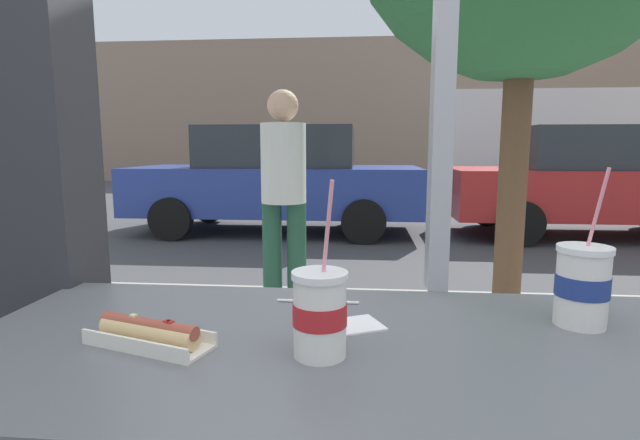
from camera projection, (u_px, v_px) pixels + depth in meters
ground_plane at (372, 220)px, 9.20m from camera, size 60.00×60.00×0.00m
sidewalk_strip at (393, 367)px, 2.89m from camera, size 16.00×2.80×0.13m
building_facade_far at (369, 112)px, 19.36m from camera, size 28.00×1.20×5.55m
soda_cup_left at (320, 312)px, 0.83m from camera, size 0.10×0.10×0.31m
soda_cup_right at (582, 285)px, 0.97m from camera, size 0.11×0.11×0.32m
hotdog_tray_near at (149, 333)px, 0.88m from camera, size 0.25×0.15×0.05m
loose_straw at (318, 301)px, 1.12m from camera, size 0.19×0.01×0.01m
napkin_wrapper at (351, 326)px, 0.98m from camera, size 0.15×0.13×0.00m
parked_car_blue at (277, 179)px, 7.83m from camera, size 4.58×2.01×1.69m
parked_car_red at (595, 181)px, 7.40m from camera, size 4.40×1.99×1.68m
box_truck at (561, 141)px, 12.89m from camera, size 6.25×2.44×2.79m
pedestrian at (284, 190)px, 3.45m from camera, size 0.32×0.32×1.63m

